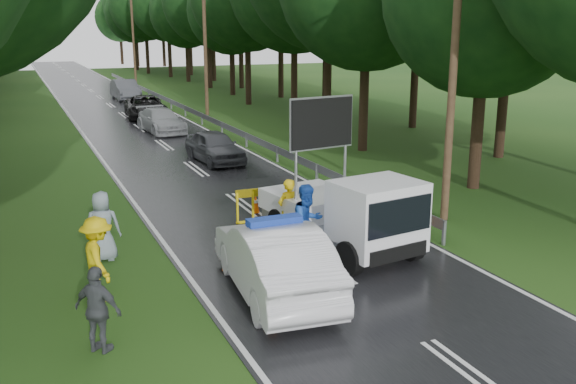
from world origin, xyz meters
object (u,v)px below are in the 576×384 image
queue_car_second (161,121)px  queue_car_first (215,147)px  barrier (276,195)px  civilian (308,222)px  police_sedan (275,259)px  queue_car_fourth (125,90)px  queue_car_third (146,107)px  officer (288,210)px  work_truck (348,213)px

queue_car_second → queue_car_first: bearing=-92.8°
barrier → civilian: (-0.56, -3.50, 0.19)m
civilian → queue_car_second: bearing=69.0°
civilian → police_sedan: bearing=-151.5°
queue_car_fourth → queue_car_third: bearing=-94.6°
officer → queue_car_second: (0.91, 20.10, -0.23)m
work_truck → queue_car_fourth: 38.64m
queue_car_first → queue_car_third: (-0.06, 15.00, 0.03)m
barrier → queue_car_fourth: (1.34, 35.25, 0.00)m
queue_car_second → work_truck: bearing=-94.6°
officer → barrier: bearing=-118.1°
barrier → queue_car_third: 24.11m
police_sedan → barrier: bearing=-107.0°
police_sedan → work_truck: 3.40m
queue_car_first → queue_car_fourth: size_ratio=0.83×
police_sedan → barrier: police_sedan is taller
work_truck → officer: (-1.13, 1.38, -0.18)m
civilian → queue_car_second: civilian is taller
barrier → police_sedan: bearing=-111.0°
officer → queue_car_first: bearing=-111.7°
police_sedan → queue_car_first: police_sedan is taller
officer → queue_car_third: bearing=-107.8°
queue_car_first → queue_car_second: queue_car_first is taller
work_truck → civilian: (-1.23, -0.12, -0.08)m
queue_car_first → queue_car_second: bearing=87.6°
queue_car_third → queue_car_fourth: queue_car_fourth is taller
police_sedan → queue_car_first: (2.99, 14.33, -0.13)m
police_sedan → queue_car_first: size_ratio=1.26×
barrier → civilian: size_ratio=1.30×
officer → queue_car_fourth: officer is taller
queue_car_first → queue_car_second: (-0.37, 9.00, -0.03)m
civilian → queue_car_second: size_ratio=0.43×
queue_car_third → queue_car_fourth: bearing=92.5°
barrier → work_truck: bearing=-77.2°
police_sedan → officer: police_sedan is taller
queue_car_first → work_truck: bearing=-95.4°
work_truck → civilian: work_truck is taller
queue_car_first → queue_car_third: queue_car_third is taller
barrier → civilian: civilian is taller
barrier → queue_car_first: bearing=86.4°
queue_car_third → civilian: bearing=-87.3°
police_sedan → queue_car_fourth: (3.52, 40.48, -0.01)m
queue_car_first → queue_car_fourth: queue_car_fourth is taller
barrier → officer: bearing=-101.4°
civilian → queue_car_third: 27.63m
work_truck → queue_car_third: size_ratio=1.00×
work_truck → officer: work_truck is taller
queue_car_second → queue_car_fourth: 17.18m
officer → queue_car_third: (1.22, 26.10, -0.17)m
queue_car_fourth → queue_car_first: bearing=-92.7°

